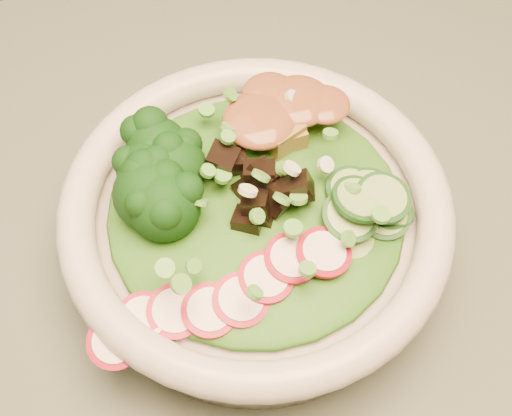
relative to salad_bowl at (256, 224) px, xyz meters
name	(u,v)px	position (x,y,z in m)	size (l,w,h in m)	color
salad_bowl	(256,224)	(0.00, 0.00, 0.00)	(0.23, 0.23, 0.06)	beige
lettuce_bed	(256,207)	(0.00, 0.00, 0.02)	(0.18, 0.18, 0.02)	#165512
broccoli_florets	(164,181)	(-0.05, 0.03, 0.03)	(0.07, 0.06, 0.04)	black
radish_slices	(237,293)	(-0.03, -0.05, 0.02)	(0.10, 0.03, 0.02)	maroon
cucumber_slices	(353,218)	(0.05, -0.03, 0.03)	(0.06, 0.06, 0.03)	#9DCB70
mushroom_heap	(260,182)	(0.01, 0.01, 0.03)	(0.06, 0.06, 0.03)	black
tofu_cubes	(278,126)	(0.03, 0.04, 0.03)	(0.08, 0.05, 0.03)	olive
peanut_sauce	(278,114)	(0.03, 0.04, 0.04)	(0.06, 0.05, 0.01)	brown
scallion_garnish	(256,188)	(0.00, 0.00, 0.04)	(0.17, 0.17, 0.02)	#54A53A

